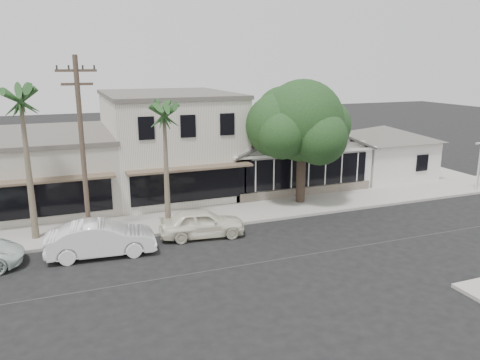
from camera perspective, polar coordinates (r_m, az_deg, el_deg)
name	(u,v)px	position (r m, az deg, el deg)	size (l,w,h in m)	color
ground	(302,256)	(22.02, 7.59, -9.13)	(140.00, 140.00, 0.00)	black
sidewalk_north	(108,229)	(25.92, -15.83, -5.75)	(90.00, 3.50, 0.15)	#9E9991
corner_shop	(281,148)	(34.15, 5.06, 3.88)	(10.40, 8.60, 5.10)	silver
side_cottage	(382,158)	(37.89, 16.89, 2.62)	(6.00, 6.00, 3.00)	silver
row_building_near	(169,144)	(32.36, -8.59, 4.35)	(8.00, 10.00, 6.50)	silver
row_building_midnear	(28,171)	(31.89, -24.48, 0.98)	(10.00, 10.00, 4.20)	beige
utility_pole	(82,147)	(23.18, -18.67, 3.80)	(1.80, 0.24, 9.00)	brown
car_0	(202,223)	(23.93, -4.66, -5.24)	(1.73, 4.31, 1.47)	white
car_1	(101,239)	(22.51, -16.56, -6.88)	(1.70, 4.88, 1.61)	white
shade_tree	(300,123)	(28.92, 7.31, 6.93)	(6.97, 6.30, 7.73)	#3F2E26
palm_east	(164,115)	(23.94, -9.24, 7.87)	(2.26, 2.26, 7.14)	#726651
palm_mid	(21,101)	(24.27, -25.18, 8.74)	(2.89, 2.89, 8.06)	#726651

